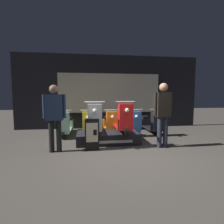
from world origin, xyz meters
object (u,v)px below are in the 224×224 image
object	(u,v)px
price_sign_board	(92,135)
scooter_display_right	(121,120)
scooter_backrow_4	(151,123)
person_right_browsing	(163,110)
scooter_backrow_1	(88,124)
person_left_browsing	(55,113)
scooter_display_left	(94,120)
scooter_backrow_0	(66,125)
scooter_backrow_3	(131,123)
scooter_backrow_2	(110,124)

from	to	relation	value
price_sign_board	scooter_display_right	bearing A→B (deg)	39.42
scooter_backrow_4	person_right_browsing	size ratio (longest dim) A/B	1.01
scooter_backrow_1	person_left_browsing	xyz separation A→B (m)	(-0.83, -1.94, 0.63)
scooter_display_left	person_right_browsing	bearing A→B (deg)	-21.38
scooter_display_left	price_sign_board	bearing A→B (deg)	-95.97
scooter_display_right	person_left_browsing	world-z (taller)	person_left_browsing
scooter_backrow_4	person_left_browsing	xyz separation A→B (m)	(-3.26, -1.94, 0.63)
scooter_backrow_0	person_right_browsing	distance (m)	3.51
scooter_display_right	price_sign_board	distance (m)	1.21
scooter_backrow_0	person_right_browsing	size ratio (longest dim) A/B	1.01
scooter_display_right	scooter_backrow_1	bearing A→B (deg)	129.73
scooter_display_right	scooter_backrow_4	xyz separation A→B (m)	(1.42, 1.22, -0.32)
scooter_display_left	person_left_browsing	xyz separation A→B (m)	(-1.01, -0.73, 0.31)
person_right_browsing	scooter_display_right	bearing A→B (deg)	144.54
scooter_backrow_3	person_right_browsing	bearing A→B (deg)	-77.97
scooter_backrow_1	scooter_backrow_2	size ratio (longest dim) A/B	1.00
scooter_backrow_1	person_left_browsing	bearing A→B (deg)	-113.22
scooter_display_left	price_sign_board	xyz separation A→B (m)	(-0.08, -0.75, -0.27)
price_sign_board	scooter_backrow_3	bearing A→B (deg)	52.28
scooter_backrow_4	scooter_display_left	bearing A→B (deg)	-151.63
scooter_display_left	scooter_backrow_2	xyz separation A→B (m)	(0.63, 1.22, -0.32)
scooter_display_left	scooter_backrow_3	xyz separation A→B (m)	(1.44, 1.22, -0.32)
scooter_backrow_0	scooter_display_right	bearing A→B (deg)	-33.76
scooter_backrow_0	scooter_backrow_4	size ratio (longest dim) A/B	1.00
scooter_backrow_0	scooter_backrow_3	world-z (taller)	same
scooter_backrow_0	scooter_display_left	bearing A→B (deg)	-51.04
scooter_display_right	scooter_backrow_0	bearing A→B (deg)	146.24
scooter_backrow_0	price_sign_board	size ratio (longest dim) A/B	2.13
scooter_backrow_2	scooter_backrow_3	world-z (taller)	same
scooter_display_right	scooter_backrow_1	xyz separation A→B (m)	(-1.01, 1.22, -0.32)
scooter_display_right	person_left_browsing	size ratio (longest dim) A/B	1.05
scooter_display_right	scooter_backrow_4	size ratio (longest dim) A/B	1.00
scooter_backrow_2	scooter_backrow_3	size ratio (longest dim) A/B	1.00
scooter_backrow_1	scooter_backrow_2	bearing A→B (deg)	0.00
scooter_backrow_4	person_left_browsing	world-z (taller)	person_left_browsing
scooter_backrow_1	scooter_backrow_2	world-z (taller)	same
scooter_backrow_0	scooter_backrow_2	bearing A→B (deg)	0.00
scooter_backrow_1	scooter_backrow_0	bearing A→B (deg)	180.00
scooter_display_right	person_right_browsing	distance (m)	1.30
scooter_backrow_1	scooter_backrow_4	distance (m)	2.43
scooter_backrow_3	person_left_browsing	world-z (taller)	person_left_browsing
scooter_display_right	scooter_backrow_4	world-z (taller)	scooter_display_right
scooter_backrow_0	scooter_backrow_2	distance (m)	1.62
scooter_display_right	scooter_backrow_1	world-z (taller)	scooter_display_right
scooter_backrow_1	scooter_backrow_2	xyz separation A→B (m)	(0.81, 0.00, 0.00)
scooter_display_right	scooter_backrow_0	world-z (taller)	scooter_display_right
scooter_backrow_0	person_left_browsing	size ratio (longest dim) A/B	1.05
person_right_browsing	scooter_backrow_4	bearing A→B (deg)	78.52
scooter_backrow_3	scooter_display_left	bearing A→B (deg)	-139.88
scooter_display_left	scooter_backrow_3	distance (m)	1.92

